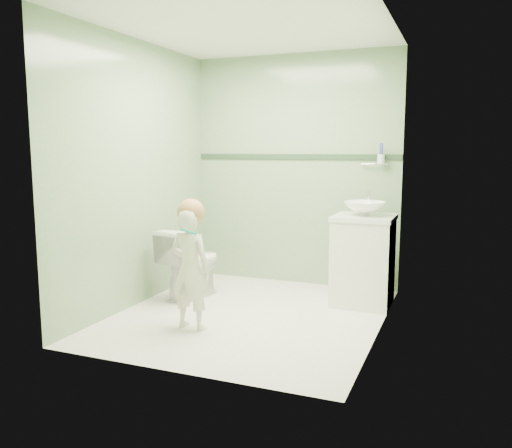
% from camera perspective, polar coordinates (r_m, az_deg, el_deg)
% --- Properties ---
extents(ground, '(2.50, 2.50, 0.00)m').
position_cam_1_polar(ground, '(4.57, -0.71, -9.98)').
color(ground, silver).
rests_on(ground, ground).
extents(room_shell, '(2.50, 2.54, 2.40)m').
position_cam_1_polar(room_shell, '(4.35, -0.74, 5.22)').
color(room_shell, '#7AA877').
rests_on(room_shell, ground).
extents(trim_stripe, '(2.20, 0.02, 0.05)m').
position_cam_1_polar(trim_stripe, '(5.51, 4.25, 7.38)').
color(trim_stripe, '#29432B').
rests_on(trim_stripe, room_shell).
extents(vanity, '(0.52, 0.50, 0.80)m').
position_cam_1_polar(vanity, '(4.89, 11.64, -4.08)').
color(vanity, white).
rests_on(vanity, ground).
extents(counter, '(0.54, 0.52, 0.04)m').
position_cam_1_polar(counter, '(4.82, 11.78, 0.69)').
color(counter, white).
rests_on(counter, vanity).
extents(basin, '(0.37, 0.37, 0.13)m').
position_cam_1_polar(basin, '(4.81, 11.81, 1.68)').
color(basin, white).
rests_on(basin, counter).
extents(faucet, '(0.03, 0.13, 0.18)m').
position_cam_1_polar(faucet, '(4.98, 12.21, 2.81)').
color(faucet, silver).
rests_on(faucet, counter).
extents(cup_holder, '(0.26, 0.07, 0.21)m').
position_cam_1_polar(cup_holder, '(5.25, 13.46, 6.96)').
color(cup_holder, silver).
rests_on(cup_holder, room_shell).
extents(toilet, '(0.50, 0.73, 0.68)m').
position_cam_1_polar(toilet, '(5.07, -7.10, -4.23)').
color(toilet, white).
rests_on(toilet, ground).
extents(toddler, '(0.37, 0.26, 0.97)m').
position_cam_1_polar(toddler, '(4.16, -7.20, -4.93)').
color(toddler, white).
rests_on(toddler, ground).
extents(hair_cap, '(0.22, 0.22, 0.22)m').
position_cam_1_polar(hair_cap, '(4.10, -7.14, 1.27)').
color(hair_cap, '#B07948').
rests_on(hair_cap, toddler).
extents(teal_toothbrush, '(0.11, 0.13, 0.08)m').
position_cam_1_polar(teal_toothbrush, '(3.95, -7.42, -0.76)').
color(teal_toothbrush, '#029A86').
rests_on(teal_toothbrush, toddler).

